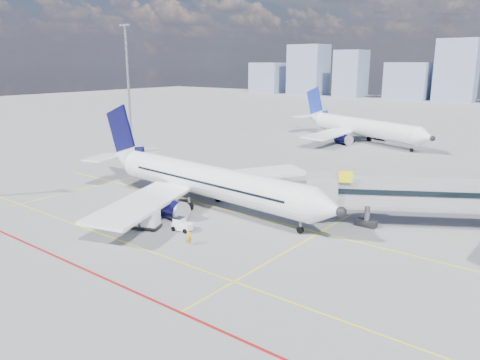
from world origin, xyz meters
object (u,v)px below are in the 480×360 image
object	(u,v)px
second_aircraft	(359,127)
belt_loader	(157,198)
baggage_tug	(181,224)
main_aircraft	(200,179)
cargo_dolly	(142,218)
ramp_worker	(189,237)

from	to	relation	value
second_aircraft	belt_loader	size ratio (longest dim) A/B	6.39
baggage_tug	belt_loader	distance (m)	10.92
main_aircraft	cargo_dolly	world-z (taller)	main_aircraft
baggage_tug	belt_loader	xyz separation A→B (m)	(-9.56, 5.27, -0.07)
cargo_dolly	ramp_worker	size ratio (longest dim) A/B	2.68
second_aircraft	ramp_worker	bearing A→B (deg)	-56.80
baggage_tug	main_aircraft	bearing A→B (deg)	111.92
baggage_tug	ramp_worker	size ratio (longest dim) A/B	1.41
cargo_dolly	belt_loader	world-z (taller)	belt_loader
baggage_tug	cargo_dolly	size ratio (longest dim) A/B	0.53
second_aircraft	cargo_dolly	distance (m)	66.46
cargo_dolly	belt_loader	size ratio (longest dim) A/B	0.71
ramp_worker	belt_loader	bearing A→B (deg)	61.94
second_aircraft	belt_loader	world-z (taller)	second_aircraft
baggage_tug	ramp_worker	xyz separation A→B (m)	(3.31, -2.23, 0.10)
main_aircraft	belt_loader	world-z (taller)	main_aircraft
second_aircraft	baggage_tug	xyz separation A→B (m)	(9.24, -64.17, -2.55)
main_aircraft	ramp_worker	distance (m)	13.10
main_aircraft	belt_loader	size ratio (longest dim) A/B	6.80
baggage_tug	cargo_dolly	distance (m)	4.22
second_aircraft	ramp_worker	xyz separation A→B (m)	(12.55, -66.40, -2.46)
second_aircraft	ramp_worker	size ratio (longest dim) A/B	24.05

